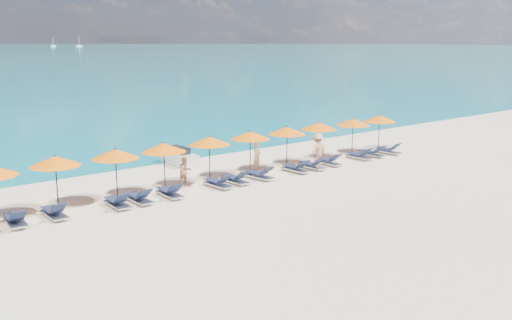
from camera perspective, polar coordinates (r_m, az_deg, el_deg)
ground at (r=25.46m, az=4.30°, el=-3.72°), size 1400.00×1400.00×0.00m
sailboat_near at (r=644.14m, az=-17.27°, el=10.88°), size 6.33×2.11×11.61m
sailboat_far at (r=649.50m, az=-19.61°, el=10.72°), size 5.32×1.77×9.75m
jetski at (r=32.26m, az=-7.65°, el=0.28°), size 1.17×2.78×0.97m
beachgoer_a at (r=30.54m, az=0.08°, el=0.40°), size 0.63×0.51×1.50m
beachgoer_b at (r=27.22m, az=-7.07°, el=-1.16°), size 0.75×0.47×1.47m
beachgoer_c at (r=31.51m, az=6.18°, el=1.01°), size 1.25×0.67×1.85m
umbrella_1 at (r=24.59m, az=-19.45°, el=-0.10°), size 2.10×2.10×2.28m
umbrella_2 at (r=25.40m, az=-13.89°, el=0.60°), size 2.10×2.10×2.28m
umbrella_3 at (r=26.45m, az=-9.21°, el=1.24°), size 2.10×2.10×2.28m
umbrella_4 at (r=27.96m, az=-4.70°, el=1.93°), size 2.10×2.10×2.28m
umbrella_5 at (r=29.51m, az=-0.59°, el=2.49°), size 2.10×2.10×2.28m
umbrella_6 at (r=31.06m, az=3.13°, el=2.95°), size 2.10×2.10×2.28m
umbrella_7 at (r=32.91m, az=6.32°, el=3.40°), size 2.10×2.10×2.28m
umbrella_8 at (r=34.76m, az=9.67°, el=3.76°), size 2.10×2.10×2.28m
umbrella_9 at (r=36.66m, az=12.25°, el=4.07°), size 2.10×2.10×2.28m
lounger_1 at (r=23.36m, az=-22.93°, el=-5.50°), size 0.78×1.75×0.66m
lounger_2 at (r=23.79m, az=-19.53°, el=-4.93°), size 0.65×1.71×0.66m
lounger_3 at (r=24.49m, az=-13.70°, el=-4.10°), size 0.73×1.74×0.66m
lounger_4 at (r=24.95m, az=-11.63°, el=-3.70°), size 0.65×1.71×0.66m
lounger_5 at (r=25.61m, az=-8.60°, el=-3.18°), size 0.74×1.74×0.66m
lounger_6 at (r=27.01m, az=-3.80°, el=-2.28°), size 0.67×1.72×0.66m
lounger_7 at (r=27.70m, az=-2.10°, el=-1.90°), size 0.63×1.70×0.66m
lounger_8 at (r=28.56m, az=0.34°, el=-1.47°), size 0.77×1.75×0.66m
lounger_9 at (r=30.13m, az=4.01°, el=-0.79°), size 0.65×1.71×0.66m
lounger_10 at (r=30.90m, az=5.63°, el=-0.50°), size 0.69×1.72×0.66m
lounger_11 at (r=31.99m, az=7.26°, el=-0.11°), size 0.71×1.73×0.66m
lounger_12 at (r=33.86m, az=10.33°, el=0.46°), size 0.62×1.70×0.66m
lounger_13 at (r=34.77m, az=11.52°, el=0.71°), size 0.67×1.72×0.66m
lounger_14 at (r=35.85m, az=13.08°, el=0.97°), size 0.64×1.71×0.66m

